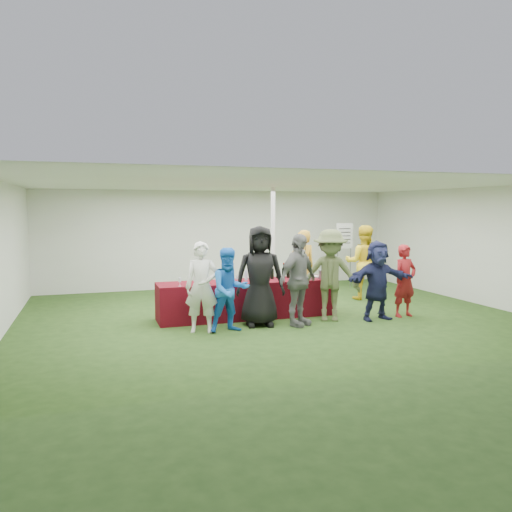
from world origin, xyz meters
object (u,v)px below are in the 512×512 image
object	(u,v)px
customer_1	(230,290)
customer_4	(330,275)
staff_pourer	(302,267)
serving_table	(247,299)
customer_5	(377,280)
customer_6	(405,281)
customer_2	(260,276)
staff_back	(363,262)
dump_bucket	(324,274)
customer_0	(202,287)
wine_list_sign	(344,241)
customer_3	(298,280)

from	to	relation	value
customer_1	customer_4	bearing A→B (deg)	0.35
staff_pourer	customer_4	world-z (taller)	customer_4
serving_table	customer_1	xyz separation A→B (m)	(-0.64, -1.04, 0.38)
serving_table	staff_pourer	distance (m)	1.94
serving_table	customer_5	xyz separation A→B (m)	(2.40, -1.02, 0.42)
staff_pourer	customer_6	world-z (taller)	staff_pourer
serving_table	customer_2	world-z (taller)	customer_2
staff_back	customer_2	distance (m)	3.73
dump_bucket	customer_1	xyz separation A→B (m)	(-2.26, -0.82, -0.08)
serving_table	staff_back	size ratio (longest dim) A/B	1.99
customer_2	customer_6	distance (m)	3.09
serving_table	customer_0	distance (m)	1.50
wine_list_sign	customer_5	distance (m)	4.10
staff_pourer	customer_2	world-z (taller)	customer_2
customer_3	customer_6	distance (m)	2.40
staff_back	customer_4	bearing A→B (deg)	74.62
serving_table	staff_back	world-z (taller)	staff_back
staff_back	customer_4	distance (m)	2.59
dump_bucket	wine_list_sign	bearing A→B (deg)	55.44
staff_pourer	customer_1	world-z (taller)	staff_pourer
customer_0	customer_1	distance (m)	0.50
dump_bucket	customer_3	distance (m)	1.20
customer_5	customer_6	bearing A→B (deg)	4.29
wine_list_sign	customer_1	distance (m)	5.85
customer_1	customer_4	distance (m)	2.13
serving_table	dump_bucket	xyz separation A→B (m)	(1.62, -0.22, 0.46)
customer_3	customer_4	xyz separation A→B (m)	(0.77, 0.20, 0.03)
customer_0	customer_3	size ratio (longest dim) A/B	0.93
serving_table	wine_list_sign	xyz separation A→B (m)	(3.72, 2.82, 0.94)
customer_1	staff_back	bearing A→B (deg)	21.82
customer_0	staff_pourer	bearing A→B (deg)	50.62
wine_list_sign	customer_2	distance (m)	5.15
customer_4	dump_bucket	bearing A→B (deg)	98.22
customer_6	dump_bucket	bearing A→B (deg)	145.86
wine_list_sign	customer_6	size ratio (longest dim) A/B	1.22
serving_table	customer_1	bearing A→B (deg)	-121.48
serving_table	staff_back	xyz separation A→B (m)	(3.29, 1.05, 0.53)
wine_list_sign	customer_3	xyz separation A→B (m)	(-3.01, -3.82, -0.44)
staff_pourer	customer_5	world-z (taller)	staff_pourer
customer_2	customer_3	distance (m)	0.73
customer_3	customer_6	size ratio (longest dim) A/B	1.18
wine_list_sign	customer_4	xyz separation A→B (m)	(-2.24, -3.62, -0.41)
wine_list_sign	staff_pourer	world-z (taller)	wine_list_sign
customer_0	customer_2	distance (m)	1.16
staff_pourer	customer_5	xyz separation A→B (m)	(0.77, -1.96, -0.07)
customer_2	customer_6	world-z (taller)	customer_2
wine_list_sign	staff_pourer	distance (m)	2.85
dump_bucket	customer_5	bearing A→B (deg)	-46.04
customer_1	wine_list_sign	bearing A→B (deg)	35.30
dump_bucket	staff_back	world-z (taller)	staff_back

